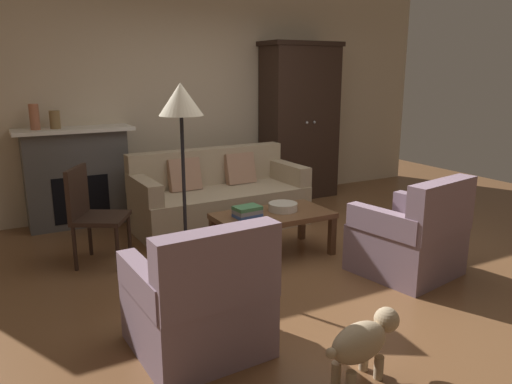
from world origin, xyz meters
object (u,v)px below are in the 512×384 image
Objects in this scene: book_stack at (247,212)px; mantel_vase_bronze at (55,120)px; mantel_vase_terracotta at (34,117)px; floor_lamp at (181,111)px; armchair_near_right at (411,239)px; coffee_table at (273,219)px; side_chair_wooden at (91,209)px; fruit_bowl at (283,207)px; armoire at (299,121)px; couch at (219,199)px; fireplace at (77,176)px; dog at (363,341)px; armchair_near_left at (200,305)px.

book_stack is 1.31× the size of mantel_vase_bronze.
floor_lamp is at bearing -64.74° from mantel_vase_terracotta.
coffee_table is at bearing 130.53° from armchair_near_right.
mantel_vase_bronze is (-1.36, 1.88, 0.75)m from book_stack.
fruit_bowl is at bearing -19.54° from side_chair_wooden.
armoire reaches higher than couch.
armchair_near_right is at bearing -47.05° from mantel_vase_terracotta.
fireplace is at bearing 149.12° from couch.
fruit_bowl is 1.78m from side_chair_wooden.
fireplace reaches higher than armchair_near_right.
couch is 1.97m from mantel_vase_bronze.
coffee_table is at bearing -22.09° from side_chair_wooden.
couch is at bearing 93.76° from coffee_table.
floor_lamp is at bearing -74.60° from fireplace.
fireplace is 3.97m from dog.
side_chair_wooden is (-0.30, 1.85, 0.20)m from armchair_near_left.
mantel_vase_bronze is 1.45m from side_chair_wooden.
side_chair_wooden is 1.58× the size of dog.
floor_lamp is (-0.91, -0.07, 1.05)m from coffee_table.
mantel_vase_bronze is at bearing 125.86° from book_stack.
book_stack is 1.47m from armchair_near_right.
dog is (1.27, -3.84, -1.01)m from mantel_vase_terracotta.
mantel_vase_terracotta is 2.17m from floor_lamp.
mantel_vase_bronze is (-1.56, 0.81, 0.90)m from couch.
couch reaches higher than fruit_bowl.
armchair_near_right is at bearing -51.60° from fireplace.
floor_lamp is (-1.73, 0.89, 1.10)m from armchair_near_right.
couch is at bearing -24.65° from mantel_vase_terracotta.
armchair_near_right reaches higher than coffee_table.
mantel_vase_terracotta reaches higher than fruit_bowl.
floor_lamp is (-2.41, -1.90, 0.36)m from armoire.
mantel_vase_bronze reaches higher than fireplace.
book_stack is at bearing 178.62° from coffee_table.
coffee_table is at bearing -45.89° from mantel_vase_terracotta.
floor_lamp is (-1.04, -0.10, 0.96)m from fruit_bowl.
side_chair_wooden is at bearing 157.91° from coffee_table.
dog is (0.89, -3.86, -0.32)m from fireplace.
armoire is 10.80× the size of mantel_vase_bronze.
side_chair_wooden reaches higher than coffee_table.
armchair_near_left is 1.01m from dog.
book_stack is at bearing -54.14° from mantel_vase_bronze.
coffee_table is 0.67× the size of floor_lamp.
coffee_table is (0.07, -1.08, 0.05)m from couch.
armchair_near_right reaches higher than book_stack.
armchair_near_left is at bearing -80.89° from side_chair_wooden.
book_stack is at bearing 81.62° from dog.
armchair_near_right reaches higher than dog.
armoire is 7.71× the size of mantel_vase_terracotta.
floor_lamp reaches higher than armchair_near_right.
book_stack is (1.18, -1.90, -0.10)m from fireplace.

